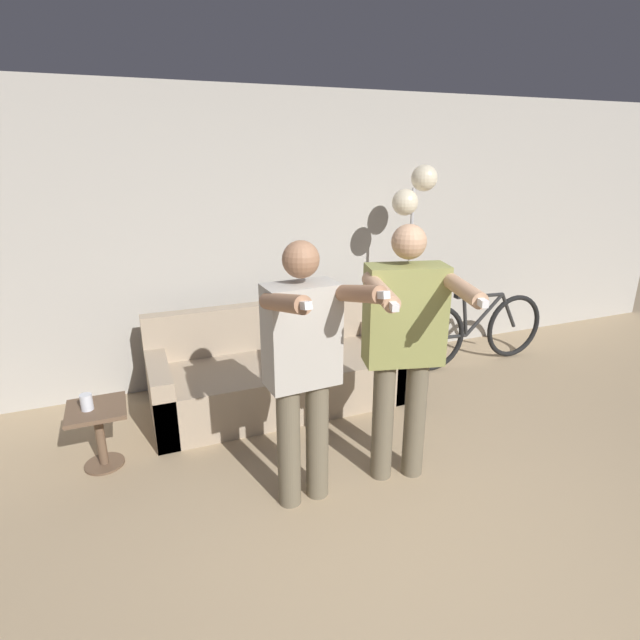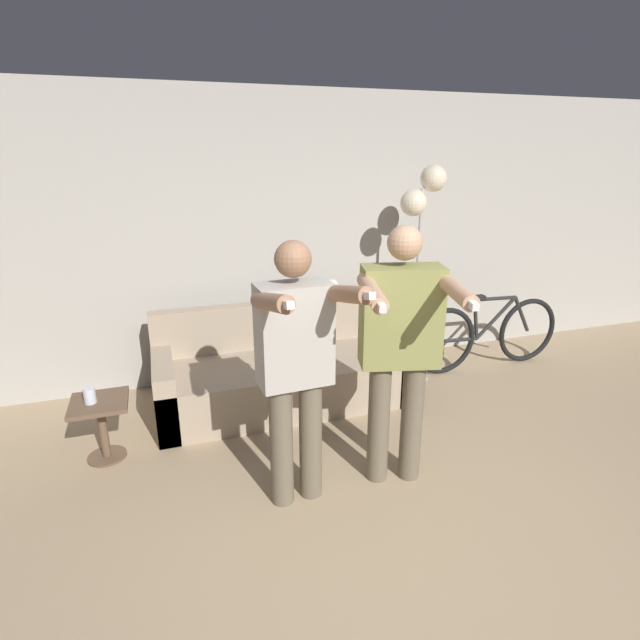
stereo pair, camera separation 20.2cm
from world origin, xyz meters
name	(u,v)px [view 2 (the right image)]	position (x,y,z in m)	size (l,w,h in m)	color
ground_plane	(455,620)	(0.00, 0.00, 0.00)	(16.00, 16.00, 0.00)	tan
wall_back	(285,239)	(0.00, 3.03, 1.30)	(10.00, 0.05, 2.60)	#B7B2A8
couch	(283,373)	(-0.21, 2.36, 0.26)	(2.11, 0.86, 0.81)	tan
person_left	(296,361)	(-0.46, 1.06, 0.94)	(0.51, 0.68, 1.62)	#6B604C
person_right	(400,341)	(0.20, 1.06, 0.98)	(0.65, 0.77, 1.68)	#6B604C
cat	(316,291)	(0.20, 2.68, 0.88)	(0.54, 0.12, 0.16)	silver
floor_lamp	(422,212)	(1.09, 2.44, 1.56)	(0.41, 0.33, 1.96)	#B2B2B7
side_table	(101,418)	(-1.62, 1.92, 0.32)	(0.38, 0.38, 0.45)	brown
cup	(90,395)	(-1.67, 1.91, 0.50)	(0.08, 0.08, 0.11)	silver
bicycle	(487,334)	(1.89, 2.41, 0.35)	(1.65, 0.07, 0.76)	black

